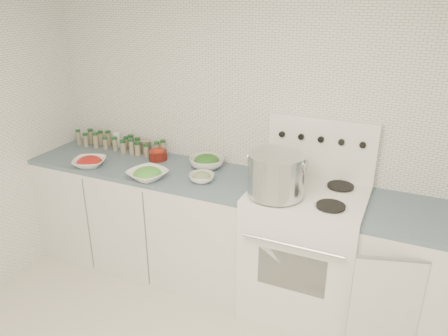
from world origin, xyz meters
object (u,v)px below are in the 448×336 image
Objects in this scene: stock_pot at (276,173)px; bowl_tomato at (89,162)px; bowl_snowpea at (147,174)px; stove at (304,247)px.

bowl_tomato is (-1.50, -0.03, -0.16)m from stock_pot.
stock_pot is 1.17× the size of bowl_snowpea.
bowl_tomato is (-1.69, -0.19, 0.44)m from stove.
stove is at bearing 10.74° from bowl_snowpea.
bowl_tomato is at bearing -173.42° from stove.
stock_pot is at bearing -138.55° from stove.
stove reaches higher than bowl_tomato.
bowl_snowpea is (-0.95, -0.05, -0.16)m from stock_pot.
stove is 0.65m from stock_pot.
bowl_snowpea is (0.55, -0.02, 0.00)m from bowl_tomato.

